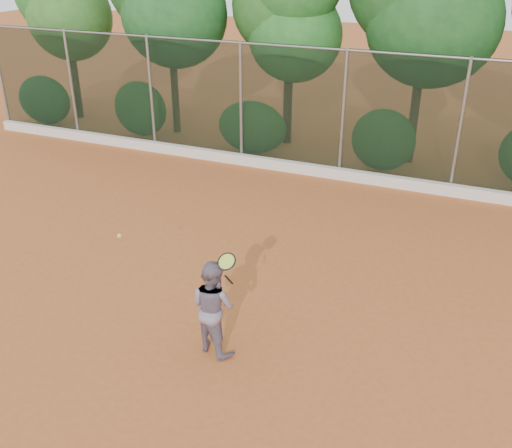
% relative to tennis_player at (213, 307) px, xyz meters
% --- Properties ---
extents(ground, '(80.00, 80.00, 0.00)m').
position_rel_tennis_player_xyz_m(ground, '(-0.17, 1.13, -0.81)').
color(ground, '#B25B2A').
rests_on(ground, ground).
extents(concrete_curb, '(24.00, 0.20, 0.30)m').
position_rel_tennis_player_xyz_m(concrete_curb, '(-0.17, 7.95, -0.66)').
color(concrete_curb, silver).
rests_on(concrete_curb, ground).
extents(tennis_player, '(0.94, 0.84, 1.62)m').
position_rel_tennis_player_xyz_m(tennis_player, '(0.00, 0.00, 0.00)').
color(tennis_player, slate).
rests_on(tennis_player, ground).
extents(chainlink_fence, '(24.09, 0.09, 3.50)m').
position_rel_tennis_player_xyz_m(chainlink_fence, '(-0.17, 8.13, 1.05)').
color(chainlink_fence, black).
rests_on(chainlink_fence, ground).
extents(foliage_backdrop, '(23.70, 3.63, 7.55)m').
position_rel_tennis_player_xyz_m(foliage_backdrop, '(-0.72, 10.11, 3.59)').
color(foliage_backdrop, '#3F2C18').
rests_on(foliage_backdrop, ground).
extents(tennis_racket, '(0.33, 0.31, 0.58)m').
position_rel_tennis_player_xyz_m(tennis_racket, '(0.28, -0.05, 0.88)').
color(tennis_racket, black).
rests_on(tennis_racket, ground).
extents(tennis_ball_in_flight, '(0.07, 0.07, 0.07)m').
position_rel_tennis_player_xyz_m(tennis_ball_in_flight, '(-2.04, 0.51, 0.59)').
color(tennis_ball_in_flight, '#DDF337').
rests_on(tennis_ball_in_flight, ground).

